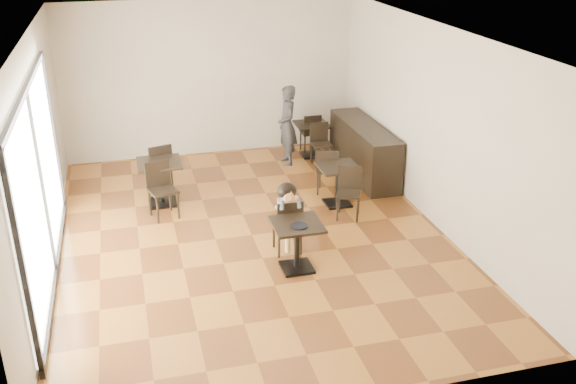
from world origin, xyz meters
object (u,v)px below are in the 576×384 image
object	(u,v)px
child_table	(297,246)
chair_mid_b	(349,194)
adult_patron	(287,125)
chair_left_a	(158,168)
chair_back_b	(321,145)
chair_back_a	(310,133)
cafe_table_left	(161,183)
chair_mid_a	(328,170)
cafe_table_back	(311,140)
child_chair	(287,225)
child	(287,218)
chair_left_b	(163,191)
cafe_table_mid	(338,185)

from	to	relation	value
child_table	chair_mid_b	size ratio (longest dim) A/B	0.84
adult_patron	chair_left_a	bearing A→B (deg)	-73.30
child_table	chair_back_b	bearing A→B (deg)	67.78
adult_patron	chair_back_a	world-z (taller)	adult_patron
cafe_table_left	chair_left_a	xyz separation A→B (m)	(0.00, 0.55, 0.08)
adult_patron	chair_back_a	bearing A→B (deg)	129.56
chair_mid_a	chair_back_a	distance (m)	2.20
cafe_table_back	child_chair	bearing A→B (deg)	-111.67
chair_mid_a	chair_mid_b	bearing A→B (deg)	113.91
chair_mid_b	chair_back_a	xyz separation A→B (m)	(0.30, 3.27, -0.01)
cafe_table_back	chair_mid_a	xyz separation A→B (m)	(-0.26, -1.93, 0.08)
child	chair_left_a	world-z (taller)	child
cafe_table_back	child_table	bearing A→B (deg)	-109.20
child_table	adult_patron	size ratio (longest dim) A/B	0.45
chair_mid_b	chair_back_a	size ratio (longest dim) A/B	1.02
cafe_table_left	adult_patron	bearing A→B (deg)	27.37
chair_left_a	chair_left_b	xyz separation A→B (m)	(0.00, -1.10, 0.00)
child_table	chair_mid_b	bearing A→B (deg)	47.83
cafe_table_left	chair_mid_a	world-z (taller)	chair_mid_a
child_chair	cafe_table_mid	size ratio (longest dim) A/B	1.22
child_table	cafe_table_back	world-z (taller)	child_table
cafe_table_back	chair_left_b	world-z (taller)	chair_left_b
adult_patron	cafe_table_mid	world-z (taller)	adult_patron
child_chair	chair_mid_a	bearing A→B (deg)	-123.15
chair_left_a	chair_back_b	bearing A→B (deg)	173.16
chair_mid_a	chair_left_a	world-z (taller)	chair_left_a
chair_back_a	chair_back_b	size ratio (longest dim) A/B	1.00
chair_left_a	chair_left_b	world-z (taller)	same
child_chair	chair_left_a	bearing A→B (deg)	-58.52
chair_left_a	chair_back_a	size ratio (longest dim) A/B	1.12
adult_patron	cafe_table_back	world-z (taller)	adult_patron
child	cafe_table_mid	bearing A→B (deg)	47.83
child	chair_mid_a	bearing A→B (deg)	56.85
cafe_table_mid	chair_back_b	size ratio (longest dim) A/B	0.85
adult_patron	cafe_table_left	bearing A→B (deg)	-63.14
chair_mid_a	chair_mid_b	xyz separation A→B (m)	(0.00, -1.10, 0.00)
adult_patron	chair_mid_a	distance (m)	1.71
cafe_table_mid	chair_left_a	world-z (taller)	chair_left_a
child_table	chair_back_a	world-z (taller)	chair_back_a
cafe_table_left	chair_back_a	distance (m)	3.81
child_chair	adult_patron	world-z (taller)	adult_patron
cafe_table_mid	chair_mid_b	size ratio (longest dim) A/B	0.83
cafe_table_mid	chair_mid_a	bearing A→B (deg)	90.00
cafe_table_mid	cafe_table_back	world-z (taller)	cafe_table_mid
cafe_table_back	chair_back_a	bearing A→B (deg)	80.12
chair_left_a	chair_back_b	size ratio (longest dim) A/B	1.12
child_table	cafe_table_back	xyz separation A→B (m)	(1.55, 4.45, -0.01)
child_chair	chair_left_b	xyz separation A→B (m)	(-1.70, 1.68, 0.03)
child	chair_back_b	bearing A→B (deg)	64.57
chair_mid_a	chair_mid_b	world-z (taller)	same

